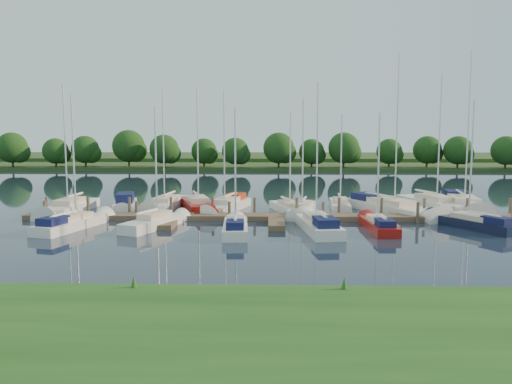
{
  "coord_description": "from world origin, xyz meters",
  "views": [
    {
      "loc": [
        -0.53,
        -31.19,
        6.72
      ],
      "look_at": [
        -1.59,
        8.0,
        2.2
      ],
      "focal_mm": 35.0,
      "sensor_mm": 36.0,
      "label": 1
    }
  ],
  "objects_px": {
    "sailboat_n_0": "(69,209)",
    "sailboat_n_5": "(289,209)",
    "dock": "(276,218)",
    "sailboat_s_2": "(235,228)",
    "motorboat": "(125,205)"
  },
  "relations": [
    {
      "from": "dock",
      "to": "sailboat_s_2",
      "type": "bearing_deg",
      "value": -120.15
    },
    {
      "from": "sailboat_n_0",
      "to": "motorboat",
      "type": "distance_m",
      "value": 4.75
    },
    {
      "from": "sailboat_n_5",
      "to": "sailboat_s_2",
      "type": "xyz_separation_m",
      "value": [
        -4.03,
        -9.25,
        0.05
      ]
    },
    {
      "from": "dock",
      "to": "sailboat_n_5",
      "type": "height_order",
      "value": "sailboat_n_5"
    },
    {
      "from": "motorboat",
      "to": "sailboat_n_5",
      "type": "bearing_deg",
      "value": 162.08
    },
    {
      "from": "dock",
      "to": "sailboat_s_2",
      "type": "height_order",
      "value": "sailboat_s_2"
    },
    {
      "from": "sailboat_n_5",
      "to": "sailboat_s_2",
      "type": "relative_size",
      "value": 1.02
    },
    {
      "from": "motorboat",
      "to": "sailboat_n_5",
      "type": "xyz_separation_m",
      "value": [
        14.79,
        -1.54,
        -0.1
      ]
    },
    {
      "from": "motorboat",
      "to": "sailboat_n_5",
      "type": "height_order",
      "value": "sailboat_n_5"
    },
    {
      "from": "sailboat_n_0",
      "to": "sailboat_s_2",
      "type": "height_order",
      "value": "sailboat_n_0"
    },
    {
      "from": "sailboat_n_0",
      "to": "sailboat_n_5",
      "type": "relative_size",
      "value": 1.27
    },
    {
      "from": "sailboat_n_0",
      "to": "dock",
      "type": "bearing_deg",
      "value": 170.46
    },
    {
      "from": "sailboat_n_0",
      "to": "motorboat",
      "type": "xyz_separation_m",
      "value": [
        4.26,
        2.08,
        0.08
      ]
    },
    {
      "from": "dock",
      "to": "sailboat_n_5",
      "type": "relative_size",
      "value": 4.44
    },
    {
      "from": "dock",
      "to": "sailboat_s_2",
      "type": "relative_size",
      "value": 4.51
    }
  ]
}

